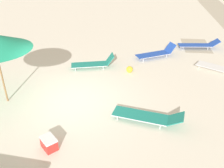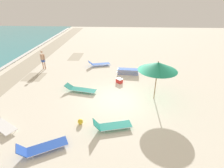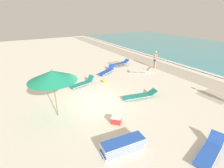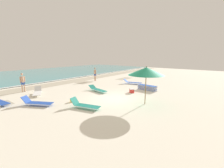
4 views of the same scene
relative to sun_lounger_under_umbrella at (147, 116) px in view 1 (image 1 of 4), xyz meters
name	(u,v)px [view 1 (image 1 of 4)]	position (x,y,z in m)	size (l,w,h in m)	color
ground_plane	(71,103)	(-0.89, -2.81, -0.28)	(60.00, 60.00, 0.16)	silver
sun_lounger_under_umbrella	(147,116)	(0.00, 0.00, 0.00)	(1.05, 2.38, 0.46)	#1E8475
sun_lounger_beside_umbrella	(94,63)	(-3.85, -2.48, 0.02)	(1.09, 2.09, 0.63)	#1E8475
sun_lounger_near_water_right	(156,53)	(-5.48, 0.52, 0.02)	(1.53, 2.12, 0.62)	blue
sun_lounger_mid_beach_solo	(199,45)	(-7.02, 2.93, 0.00)	(0.82, 2.27, 0.50)	blue
sun_lounger_mid_beach_pair_a	(220,68)	(-4.07, 3.34, 0.02)	(1.55, 2.06, 0.58)	white
beach_ball	(130,69)	(-3.54, -0.77, -0.05)	(0.30, 0.30, 0.30)	yellow
cooler_box	(49,143)	(1.59, -2.80, -0.02)	(0.60, 0.60, 0.37)	red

